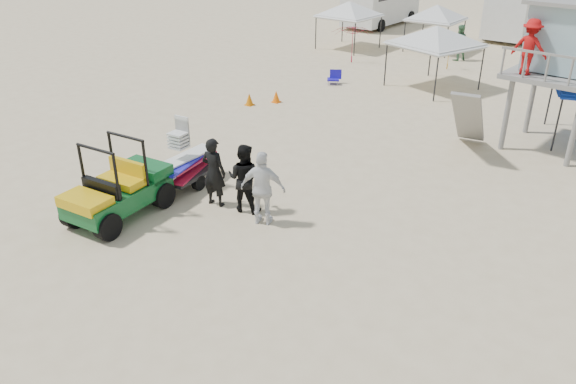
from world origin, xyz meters
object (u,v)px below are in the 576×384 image
Objects in this scene: surf_trailer at (184,162)px; utility_cart at (115,183)px; lifeguard_tower at (565,43)px; man_left at (214,172)px.

utility_cart is at bearing -90.19° from surf_trailer.
man_left is at bearing -120.88° from lifeguard_tower.
surf_trailer is at bearing -21.36° from man_left.
utility_cart is 1.49× the size of man_left.
man_left is 0.41× the size of lifeguard_tower.
surf_trailer is at bearing -127.80° from lifeguard_tower.
surf_trailer is at bearing 89.81° from utility_cart.
utility_cart is at bearing 43.07° from man_left.
utility_cart reaches higher than surf_trailer.
surf_trailer is (0.01, 2.34, -0.22)m from utility_cart.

